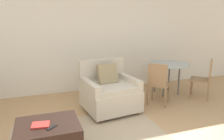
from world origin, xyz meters
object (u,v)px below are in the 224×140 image
object	(u,v)px
dining_table	(167,67)
tv_remote_primary	(52,127)
armchair	(109,92)
ottoman	(48,138)
book_stack	(41,125)
dining_chair_near_right	(205,76)
dining_chair_near_left	(158,81)

from	to	relation	value
dining_table	tv_remote_primary	bearing A→B (deg)	-147.71
armchair	tv_remote_primary	distance (m)	1.73
armchair	dining_table	distance (m)	1.70
armchair	ottoman	xyz separation A→B (m)	(-1.22, -1.14, -0.12)
armchair	dining_table	world-z (taller)	armchair
armchair	book_stack	distance (m)	1.75
ottoman	book_stack	distance (m)	0.23
tv_remote_primary	ottoman	bearing A→B (deg)	110.62
ottoman	tv_remote_primary	size ratio (longest dim) A/B	5.65
book_stack	dining_chair_near_right	bearing A→B (deg)	16.84
dining_chair_near_right	ottoman	bearing A→B (deg)	-163.10
ottoman	dining_table	size ratio (longest dim) A/B	0.78
ottoman	dining_chair_near_right	world-z (taller)	dining_chair_near_right
book_stack	dining_table	bearing A→B (deg)	29.55
ottoman	dining_table	bearing A→B (deg)	29.95
ottoman	tv_remote_primary	bearing A→B (deg)	-69.38
armchair	dining_table	size ratio (longest dim) A/B	1.04
book_stack	tv_remote_primary	distance (m)	0.17
tv_remote_primary	dining_table	xyz separation A→B (m)	(2.78, 1.76, 0.19)
dining_chair_near_left	dining_chair_near_right	world-z (taller)	same
tv_remote_primary	dining_table	bearing A→B (deg)	32.29
dining_chair_near_left	ottoman	bearing A→B (deg)	-155.10
dining_table	dining_chair_near_left	distance (m)	0.84
ottoman	dining_chair_near_right	size ratio (longest dim) A/B	0.89
book_stack	dining_chair_near_left	world-z (taller)	dining_chair_near_left
armchair	book_stack	size ratio (longest dim) A/B	4.47
armchair	dining_chair_near_left	xyz separation A→B (m)	(1.02, -0.11, 0.15)
dining_chair_near_left	dining_chair_near_right	distance (m)	1.18
armchair	tv_remote_primary	size ratio (longest dim) A/B	7.50
armchair	dining_chair_near_right	size ratio (longest dim) A/B	1.19
ottoman	book_stack	size ratio (longest dim) A/B	3.36
ottoman	dining_chair_near_left	size ratio (longest dim) A/B	0.89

